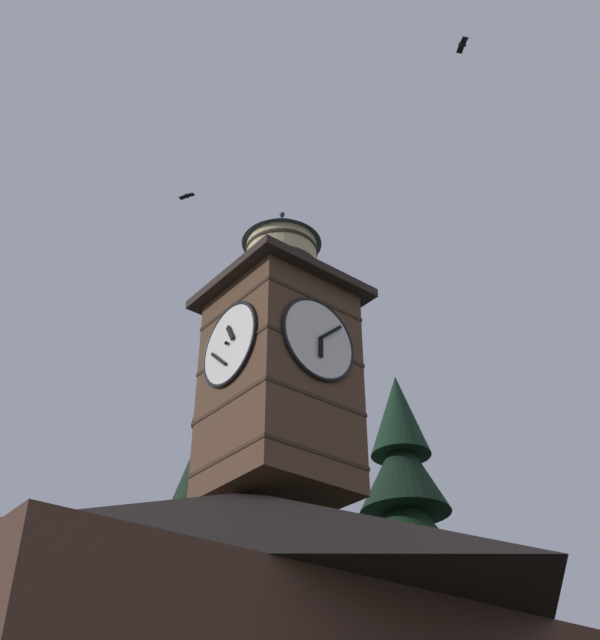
{
  "coord_description": "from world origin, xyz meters",
  "views": [
    {
      "loc": [
        10.18,
        12.12,
        1.94
      ],
      "look_at": [
        -0.82,
        -1.6,
        13.42
      ],
      "focal_mm": 43.53,
      "sensor_mm": 36.0,
      "label": 1
    }
  ],
  "objects_px": {
    "flying_bird_high": "(462,45)",
    "moon": "(176,570)",
    "clock_tower": "(280,360)",
    "pine_tree_behind": "(212,614)",
    "flying_bird_low": "(187,196)",
    "pine_tree_aside": "(415,632)"
  },
  "relations": [
    {
      "from": "clock_tower",
      "to": "pine_tree_aside",
      "type": "distance_m",
      "value": 10.6
    },
    {
      "from": "pine_tree_behind",
      "to": "flying_bird_low",
      "type": "bearing_deg",
      "value": 32.71
    },
    {
      "from": "pine_tree_behind",
      "to": "pine_tree_aside",
      "type": "height_order",
      "value": "pine_tree_behind"
    },
    {
      "from": "flying_bird_low",
      "to": "flying_bird_high",
      "type": "bearing_deg",
      "value": 119.98
    },
    {
      "from": "flying_bird_low",
      "to": "pine_tree_aside",
      "type": "bearing_deg",
      "value": -173.62
    },
    {
      "from": "clock_tower",
      "to": "pine_tree_behind",
      "type": "height_order",
      "value": "pine_tree_behind"
    },
    {
      "from": "pine_tree_aside",
      "to": "pine_tree_behind",
      "type": "bearing_deg",
      "value": -7.47
    },
    {
      "from": "clock_tower",
      "to": "moon",
      "type": "height_order",
      "value": "moon"
    },
    {
      "from": "pine_tree_behind",
      "to": "flying_bird_low",
      "type": "relative_size",
      "value": 33.83
    },
    {
      "from": "pine_tree_aside",
      "to": "flying_bird_low",
      "type": "relative_size",
      "value": 30.6
    },
    {
      "from": "moon",
      "to": "flying_bird_high",
      "type": "xyz_separation_m",
      "value": [
        16.95,
        44.34,
        3.63
      ]
    },
    {
      "from": "pine_tree_behind",
      "to": "flying_bird_low",
      "type": "distance_m",
      "value": 12.66
    },
    {
      "from": "pine_tree_behind",
      "to": "moon",
      "type": "distance_m",
      "value": 40.55
    },
    {
      "from": "moon",
      "to": "flying_bird_low",
      "type": "distance_m",
      "value": 42.24
    },
    {
      "from": "clock_tower",
      "to": "flying_bird_high",
      "type": "distance_m",
      "value": 11.5
    },
    {
      "from": "clock_tower",
      "to": "pine_tree_behind",
      "type": "distance_m",
      "value": 7.34
    },
    {
      "from": "pine_tree_behind",
      "to": "moon",
      "type": "bearing_deg",
      "value": -118.19
    },
    {
      "from": "flying_bird_high",
      "to": "moon",
      "type": "bearing_deg",
      "value": -110.92
    },
    {
      "from": "clock_tower",
      "to": "pine_tree_behind",
      "type": "bearing_deg",
      "value": -106.29
    },
    {
      "from": "clock_tower",
      "to": "moon",
      "type": "bearing_deg",
      "value": -116.86
    },
    {
      "from": "flying_bird_high",
      "to": "pine_tree_behind",
      "type": "bearing_deg",
      "value": -82.05
    },
    {
      "from": "pine_tree_behind",
      "to": "flying_bird_low",
      "type": "xyz_separation_m",
      "value": [
        3.22,
        2.07,
        12.07
      ]
    }
  ]
}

